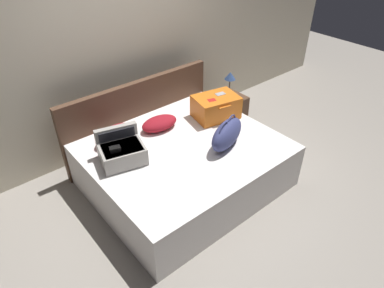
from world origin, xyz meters
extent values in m
plane|color=gray|center=(0.00, 0.00, 0.00)|extent=(12.00, 12.00, 0.00)
cube|color=beige|center=(0.00, 1.65, 1.30)|extent=(8.00, 0.10, 2.60)
cube|color=silver|center=(0.00, 0.40, 0.27)|extent=(1.99, 1.70, 0.53)
cube|color=#4C3323|center=(0.00, 1.29, 0.48)|extent=(2.03, 0.08, 0.97)
cube|color=#D16619|center=(0.68, 0.64, 0.64)|extent=(0.58, 0.47, 0.22)
cube|color=#28282D|center=(0.68, 0.64, 0.68)|extent=(0.51, 0.41, 0.16)
cube|color=#B21E19|center=(0.59, 0.62, 0.78)|extent=(0.11, 0.10, 0.05)
cube|color=#99999E|center=(0.77, 0.66, 0.78)|extent=(0.13, 0.09, 0.06)
cube|color=#D16619|center=(0.68, 0.64, 0.78)|extent=(0.58, 0.47, 0.05)
cube|color=#D16619|center=(0.64, 0.45, 0.76)|extent=(0.16, 0.06, 0.02)
cube|color=gray|center=(-0.64, 0.58, 0.62)|extent=(0.50, 0.42, 0.19)
cube|color=#28282D|center=(-0.64, 0.58, 0.65)|extent=(0.44, 0.37, 0.13)
cube|color=black|center=(-0.72, 0.56, 0.74)|extent=(0.12, 0.09, 0.05)
cube|color=gray|center=(-0.59, 0.76, 0.69)|extent=(0.43, 0.17, 0.32)
cube|color=#28282D|center=(-0.60, 0.73, 0.69)|extent=(0.36, 0.10, 0.27)
ellipsoid|color=navy|center=(0.35, 0.12, 0.68)|extent=(0.59, 0.37, 0.30)
torus|color=navy|center=(0.27, 0.09, 0.76)|extent=(0.21, 0.08, 0.21)
torus|color=navy|center=(0.43, 0.15, 0.76)|extent=(0.21, 0.08, 0.21)
ellipsoid|color=maroon|center=(-0.52, 0.97, 0.62)|extent=(0.51, 0.33, 0.17)
ellipsoid|color=maroon|center=(0.00, 0.86, 0.60)|extent=(0.45, 0.28, 0.15)
cube|color=#4C3323|center=(1.28, 1.00, 0.23)|extent=(0.44, 0.40, 0.45)
cylinder|color=#3F3833|center=(1.28, 1.00, 0.46)|extent=(0.11, 0.11, 0.02)
cylinder|color=#4C443D|center=(1.28, 1.00, 0.60)|extent=(0.02, 0.02, 0.26)
cone|color=navy|center=(1.28, 1.00, 0.77)|extent=(0.15, 0.15, 0.10)
camera|label=1|loc=(-1.87, -1.96, 2.71)|focal=32.26mm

